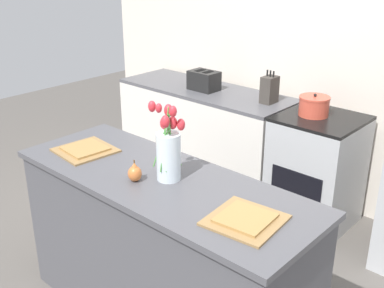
{
  "coord_description": "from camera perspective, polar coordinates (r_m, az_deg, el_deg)",
  "views": [
    {
      "loc": [
        1.67,
        -1.6,
        2.09
      ],
      "look_at": [
        0.0,
        0.25,
        1.06
      ],
      "focal_mm": 45.0,
      "sensor_mm": 36.0,
      "label": 1
    }
  ],
  "objects": [
    {
      "name": "back_wall",
      "position": [
        4.04,
        17.23,
        10.84
      ],
      "size": [
        5.2,
        0.08,
        2.7
      ],
      "color": "silver",
      "rests_on": "ground_plane"
    },
    {
      "name": "kitchen_island",
      "position": [
        2.82,
        -3.49,
        -12.62
      ],
      "size": [
        1.8,
        0.66,
        0.94
      ],
      "color": "#4C4C51",
      "rests_on": "ground_plane"
    },
    {
      "name": "back_counter",
      "position": [
        4.52,
        1.52,
        1.07
      ],
      "size": [
        1.68,
        0.6,
        0.9
      ],
      "color": "silver",
      "rests_on": "ground_plane"
    },
    {
      "name": "stove_range",
      "position": [
        3.92,
        14.48,
        -3.11
      ],
      "size": [
        0.6,
        0.61,
        0.9
      ],
      "color": "#B2B5B7",
      "rests_on": "ground_plane"
    },
    {
      "name": "flower_vase",
      "position": [
        2.5,
        -2.81,
        -0.72
      ],
      "size": [
        0.14,
        0.16,
        0.44
      ],
      "color": "silver",
      "rests_on": "kitchen_island"
    },
    {
      "name": "pear_figurine",
      "position": [
        2.54,
        -6.8,
        -3.4
      ],
      "size": [
        0.07,
        0.07,
        0.12
      ],
      "color": "#C66B33",
      "rests_on": "kitchen_island"
    },
    {
      "name": "plate_setting_left",
      "position": [
        2.97,
        -12.52,
        -0.66
      ],
      "size": [
        0.34,
        0.34,
        0.02
      ],
      "color": "olive",
      "rests_on": "kitchen_island"
    },
    {
      "name": "plate_setting_right",
      "position": [
        2.2,
        6.33,
        -8.87
      ],
      "size": [
        0.34,
        0.34,
        0.02
      ],
      "color": "olive",
      "rests_on": "kitchen_island"
    },
    {
      "name": "toaster",
      "position": [
        4.32,
        1.42,
        7.54
      ],
      "size": [
        0.28,
        0.18,
        0.17
      ],
      "color": "black",
      "rests_on": "back_counter"
    },
    {
      "name": "cooking_pot",
      "position": [
        3.76,
        14.26,
        4.4
      ],
      "size": [
        0.23,
        0.23,
        0.17
      ],
      "color": "#CC4C38",
      "rests_on": "stove_range"
    },
    {
      "name": "knife_block",
      "position": [
        3.99,
        9.16,
        6.38
      ],
      "size": [
        0.1,
        0.14,
        0.27
      ],
      "color": "#3D3833",
      "rests_on": "back_counter"
    }
  ]
}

